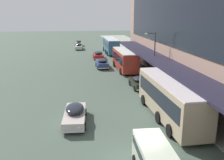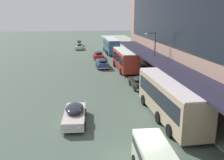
{
  "view_description": "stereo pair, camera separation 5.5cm",
  "coord_description": "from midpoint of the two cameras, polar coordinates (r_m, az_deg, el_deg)",
  "views": [
    {
      "loc": [
        -3.39,
        -13.27,
        8.98
      ],
      "look_at": [
        0.21,
        12.85,
        1.9
      ],
      "focal_mm": 40.0,
      "sensor_mm": 36.0,
      "label": 1
    },
    {
      "loc": [
        -3.34,
        -13.28,
        8.98
      ],
      "look_at": [
        0.21,
        12.85,
        1.9
      ],
      "focal_mm": 40.0,
      "sensor_mm": 36.0,
      "label": 2
    }
  ],
  "objects": [
    {
      "name": "transit_bus_kerbside_front",
      "position": [
        58.1,
        -0.2,
        8.06
      ],
      "size": [
        2.76,
        10.85,
        3.37
      ],
      "color": "teal",
      "rests_on": "ground"
    },
    {
      "name": "transit_bus_kerbside_rear",
      "position": [
        40.4,
        3.07,
        4.86
      ],
      "size": [
        2.93,
        9.28,
        3.24
      ],
      "color": "#AF3123",
      "rests_on": "ground"
    },
    {
      "name": "transit_bus_kerbside_far",
      "position": [
        22.17,
        13.1,
        -3.81
      ],
      "size": [
        2.93,
        10.76,
        3.45
      ],
      "color": "tan",
      "rests_on": "ground"
    },
    {
      "name": "sedan_oncoming_front",
      "position": [
        42.3,
        -2.19,
        3.84
      ],
      "size": [
        2.04,
        4.58,
        1.57
      ],
      "color": "navy",
      "rests_on": "ground"
    },
    {
      "name": "sedan_lead_mid",
      "position": [
        50.93,
        -3.09,
        5.74
      ],
      "size": [
        2.01,
        4.98,
        1.57
      ],
      "color": "#AE1F21",
      "rests_on": "ground"
    },
    {
      "name": "sedan_far_back",
      "position": [
        64.98,
        -7.48,
        7.65
      ],
      "size": [
        1.95,
        4.84,
        1.57
      ],
      "color": "beige",
      "rests_on": "ground"
    },
    {
      "name": "sedan_oncoming_rear",
      "position": [
        72.16,
        -7.52,
        8.36
      ],
      "size": [
        1.93,
        4.45,
        1.53
      ],
      "color": "beige",
      "rests_on": "ground"
    },
    {
      "name": "sedan_second_mid",
      "position": [
        31.0,
        6.25,
        -0.48
      ],
      "size": [
        1.94,
        4.33,
        1.48
      ],
      "color": "black",
      "rests_on": "ground"
    },
    {
      "name": "sedan_trailing_near",
      "position": [
        21.46,
        -8.46,
        -7.74
      ],
      "size": [
        2.08,
        5.03,
        1.48
      ],
      "color": "beige",
      "rests_on": "ground"
    },
    {
      "name": "vw_van",
      "position": [
        14.86,
        9.61,
        -17.23
      ],
      "size": [
        2.0,
        4.6,
        1.96
      ],
      "color": "beige",
      "rests_on": "ground"
    },
    {
      "name": "street_lamp",
      "position": [
        33.34,
        9.48,
        6.12
      ],
      "size": [
        1.5,
        0.28,
        6.45
      ],
      "color": "#4C4C51",
      "rests_on": "sidewalk_kerb"
    }
  ]
}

